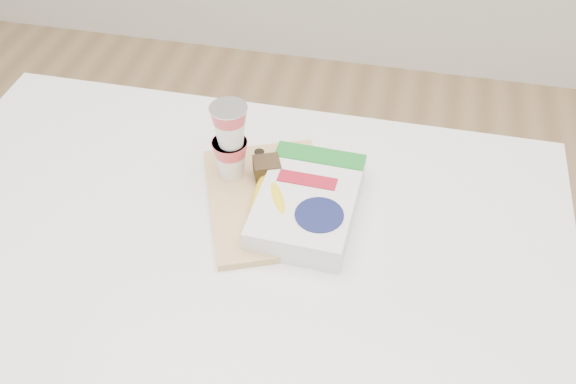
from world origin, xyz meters
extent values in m
cube|color=white|center=(0.00, 0.00, 0.45)|extent=(1.19, 0.79, 0.89)
cube|color=tan|center=(0.05, 0.11, 0.90)|extent=(0.31, 0.35, 0.01)
cube|color=#382816|center=(0.04, 0.16, 0.93)|extent=(0.06, 0.06, 0.03)
ellipsoid|color=yellow|center=(0.05, 0.08, 0.92)|extent=(0.05, 0.16, 0.05)
sphere|color=#382816|center=(0.06, 0.01, 0.92)|extent=(0.01, 0.01, 0.01)
ellipsoid|color=yellow|center=(0.07, 0.09, 0.93)|extent=(0.10, 0.15, 0.05)
sphere|color=#382816|center=(0.10, 0.02, 0.93)|extent=(0.01, 0.01, 0.01)
cylinder|color=silver|center=(-0.02, 0.15, 1.06)|extent=(0.07, 0.07, 0.00)
cube|color=silver|center=(0.13, 0.09, 0.92)|extent=(0.18, 0.25, 0.05)
cube|color=#1A7726|center=(0.13, 0.19, 0.95)|extent=(0.17, 0.05, 0.00)
cylinder|color=#121744|center=(0.16, 0.04, 0.95)|extent=(0.09, 0.09, 0.00)
cube|color=maroon|center=(0.12, 0.12, 0.95)|extent=(0.11, 0.03, 0.00)
camera|label=1|loc=(0.27, -0.69, 1.72)|focal=40.00mm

